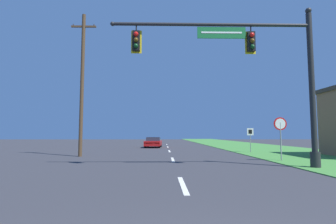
{
  "coord_description": "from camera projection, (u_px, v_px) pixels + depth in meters",
  "views": [
    {
      "loc": [
        -0.61,
        -2.13,
        1.54
      ],
      "look_at": [
        0.0,
        28.31,
        4.15
      ],
      "focal_mm": 28.0,
      "sensor_mm": 36.0,
      "label": 1
    }
  ],
  "objects": [
    {
      "name": "grass_verge_right",
      "position": [
        253.0,
        147.0,
        32.1
      ],
      "size": [
        10.0,
        110.0,
        0.04
      ],
      "color": "#428438",
      "rests_on": "ground"
    },
    {
      "name": "road_center_line",
      "position": [
        169.0,
        151.0,
        23.92
      ],
      "size": [
        0.16,
        34.8,
        0.01
      ],
      "color": "silver",
      "rests_on": "ground"
    },
    {
      "name": "stop_sign",
      "position": [
        280.0,
        129.0,
        15.33
      ],
      "size": [
        0.76,
        0.07,
        2.5
      ],
      "color": "gray",
      "rests_on": "grass_verge_right"
    },
    {
      "name": "route_sign_post",
      "position": [
        250.0,
        135.0,
        22.43
      ],
      "size": [
        0.55,
        0.06,
        2.03
      ],
      "color": "gray",
      "rests_on": "grass_verge_right"
    },
    {
      "name": "signal_mast",
      "position": [
        261.0,
        68.0,
        12.32
      ],
      "size": [
        9.72,
        0.47,
        7.59
      ],
      "color": "#232326",
      "rests_on": "grass_verge_right"
    },
    {
      "name": "utility_pole_near",
      "position": [
        82.0,
        82.0,
        18.73
      ],
      "size": [
        1.8,
        0.26,
        10.29
      ],
      "color": "#4C3823",
      "rests_on": "ground"
    },
    {
      "name": "car_ahead",
      "position": [
        153.0,
        142.0,
        31.12
      ],
      "size": [
        2.04,
        4.3,
        1.19
      ],
      "color": "black",
      "rests_on": "ground"
    }
  ]
}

